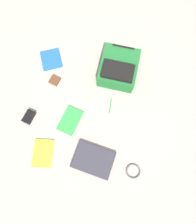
{
  "coord_description": "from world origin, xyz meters",
  "views": [
    {
      "loc": [
        0.09,
        -0.47,
        1.67
      ],
      "look_at": [
        0.02,
        -0.04,
        0.02
      ],
      "focal_mm": 29.73,
      "sensor_mm": 36.0,
      "label": 1
    }
  ],
  "objects_px": {
    "book_comic": "(43,153)",
    "book_red": "(51,60)",
    "book_manual": "(70,120)",
    "backpack": "(118,68)",
    "cable_coil": "(133,171)",
    "laptop": "(93,160)",
    "computer_mouse": "(73,47)",
    "earbud_pouch": "(55,80)",
    "power_brick": "(29,117)",
    "pen_black": "(110,105)"
  },
  "relations": [
    {
      "from": "backpack",
      "to": "computer_mouse",
      "type": "xyz_separation_m",
      "value": [
        -0.48,
        0.2,
        -0.08
      ]
    },
    {
      "from": "power_brick",
      "to": "book_manual",
      "type": "bearing_deg",
      "value": 4.44
    },
    {
      "from": "book_comic",
      "to": "power_brick",
      "type": "distance_m",
      "value": 0.36
    },
    {
      "from": "cable_coil",
      "to": "pen_black",
      "type": "distance_m",
      "value": 0.62
    },
    {
      "from": "book_red",
      "to": "computer_mouse",
      "type": "distance_m",
      "value": 0.26
    },
    {
      "from": "book_manual",
      "to": "earbud_pouch",
      "type": "relative_size",
      "value": 3.16
    },
    {
      "from": "laptop",
      "to": "earbud_pouch",
      "type": "relative_size",
      "value": 4.26
    },
    {
      "from": "power_brick",
      "to": "book_comic",
      "type": "bearing_deg",
      "value": -55.89
    },
    {
      "from": "earbud_pouch",
      "to": "book_comic",
      "type": "bearing_deg",
      "value": -85.97
    },
    {
      "from": "cable_coil",
      "to": "backpack",
      "type": "bearing_deg",
      "value": 105.9
    },
    {
      "from": "book_manual",
      "to": "pen_black",
      "type": "distance_m",
      "value": 0.4
    },
    {
      "from": "book_red",
      "to": "cable_coil",
      "type": "distance_m",
      "value": 1.31
    },
    {
      "from": "book_comic",
      "to": "pen_black",
      "type": "relative_size",
      "value": 1.76
    },
    {
      "from": "book_red",
      "to": "earbud_pouch",
      "type": "relative_size",
      "value": 3.17
    },
    {
      "from": "book_comic",
      "to": "book_red",
      "type": "xyz_separation_m",
      "value": [
        -0.13,
        0.91,
        0.0
      ]
    },
    {
      "from": "backpack",
      "to": "cable_coil",
      "type": "height_order",
      "value": "backpack"
    },
    {
      "from": "pen_black",
      "to": "earbud_pouch",
      "type": "bearing_deg",
      "value": 164.03
    },
    {
      "from": "book_comic",
      "to": "book_red",
      "type": "distance_m",
      "value": 0.92
    },
    {
      "from": "laptop",
      "to": "earbud_pouch",
      "type": "height_order",
      "value": "laptop"
    },
    {
      "from": "book_comic",
      "to": "laptop",
      "type": "bearing_deg",
      "value": 2.06
    },
    {
      "from": "backpack",
      "to": "power_brick",
      "type": "xyz_separation_m",
      "value": [
        -0.74,
        -0.58,
        -0.07
      ]
    },
    {
      "from": "backpack",
      "to": "book_comic",
      "type": "distance_m",
      "value": 1.03
    },
    {
      "from": "pen_black",
      "to": "book_red",
      "type": "bearing_deg",
      "value": 150.02
    },
    {
      "from": "book_manual",
      "to": "book_comic",
      "type": "bearing_deg",
      "value": -118.63
    },
    {
      "from": "backpack",
      "to": "book_manual",
      "type": "bearing_deg",
      "value": -123.73
    },
    {
      "from": "earbud_pouch",
      "to": "book_red",
      "type": "bearing_deg",
      "value": 111.2
    },
    {
      "from": "book_comic",
      "to": "book_red",
      "type": "bearing_deg",
      "value": 98.27
    },
    {
      "from": "backpack",
      "to": "computer_mouse",
      "type": "distance_m",
      "value": 0.53
    },
    {
      "from": "cable_coil",
      "to": "book_manual",
      "type": "bearing_deg",
      "value": 150.6
    },
    {
      "from": "computer_mouse",
      "to": "cable_coil",
      "type": "distance_m",
      "value": 1.32
    },
    {
      "from": "backpack",
      "to": "laptop",
      "type": "bearing_deg",
      "value": -96.51
    },
    {
      "from": "backpack",
      "to": "computer_mouse",
      "type": "bearing_deg",
      "value": 157.03
    },
    {
      "from": "book_red",
      "to": "power_brick",
      "type": "bearing_deg",
      "value": -96.51
    },
    {
      "from": "computer_mouse",
      "to": "cable_coil",
      "type": "height_order",
      "value": "computer_mouse"
    },
    {
      "from": "pen_black",
      "to": "earbud_pouch",
      "type": "xyz_separation_m",
      "value": [
        -0.57,
        0.16,
        0.01
      ]
    },
    {
      "from": "backpack",
      "to": "book_red",
      "type": "xyz_separation_m",
      "value": [
        -0.67,
        0.03,
        -0.08
      ]
    },
    {
      "from": "book_manual",
      "to": "cable_coil",
      "type": "xyz_separation_m",
      "value": [
        0.62,
        -0.35,
        0.0
      ]
    },
    {
      "from": "book_manual",
      "to": "book_comic",
      "type": "distance_m",
      "value": 0.37
    },
    {
      "from": "book_manual",
      "to": "computer_mouse",
      "type": "height_order",
      "value": "computer_mouse"
    },
    {
      "from": "cable_coil",
      "to": "power_brick",
      "type": "xyz_separation_m",
      "value": [
        -1.0,
        0.32,
        0.01
      ]
    },
    {
      "from": "laptop",
      "to": "book_red",
      "type": "xyz_separation_m",
      "value": [
        -0.58,
        0.89,
        -0.01
      ]
    },
    {
      "from": "book_red",
      "to": "power_brick",
      "type": "distance_m",
      "value": 0.61
    },
    {
      "from": "earbud_pouch",
      "to": "backpack",
      "type": "bearing_deg",
      "value": 17.0
    },
    {
      "from": "cable_coil",
      "to": "earbud_pouch",
      "type": "xyz_separation_m",
      "value": [
        -0.85,
        0.71,
        0.0
      ]
    },
    {
      "from": "laptop",
      "to": "power_brick",
      "type": "distance_m",
      "value": 0.7
    },
    {
      "from": "laptop",
      "to": "book_manual",
      "type": "bearing_deg",
      "value": 130.71
    },
    {
      "from": "laptop",
      "to": "pen_black",
      "type": "height_order",
      "value": "laptop"
    },
    {
      "from": "book_manual",
      "to": "book_red",
      "type": "distance_m",
      "value": 0.66
    },
    {
      "from": "book_red",
      "to": "laptop",
      "type": "bearing_deg",
      "value": -57.03
    },
    {
      "from": "laptop",
      "to": "cable_coil",
      "type": "bearing_deg",
      "value": -6.31
    }
  ]
}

